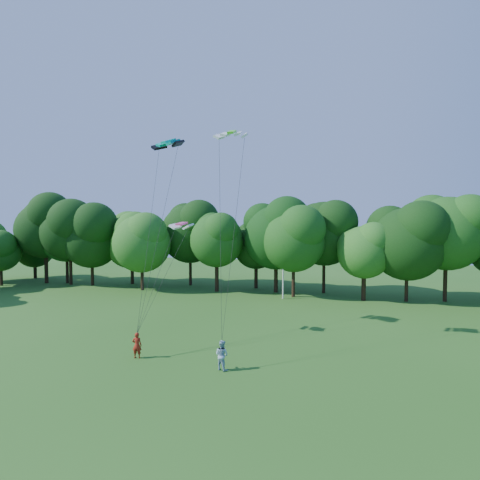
# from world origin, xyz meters

# --- Properties ---
(ground) EXTENTS (160.00, 160.00, 0.00)m
(ground) POSITION_xyz_m (0.00, 0.00, 0.00)
(ground) COLOR #245818
(ground) RESTS_ON ground
(utility_pole) EXTENTS (1.43, 0.18, 7.14)m
(utility_pole) POSITION_xyz_m (1.84, 32.20, 3.70)
(utility_pole) COLOR silver
(utility_pole) RESTS_ON ground
(kite_flyer_left) EXTENTS (0.73, 0.55, 1.79)m
(kite_flyer_left) POSITION_xyz_m (-4.84, 9.20, 0.90)
(kite_flyer_left) COLOR maroon
(kite_flyer_left) RESTS_ON ground
(kite_flyer_right) EXTENTS (1.11, 0.99, 1.89)m
(kite_flyer_right) POSITION_xyz_m (1.46, 8.77, 0.95)
(kite_flyer_right) COLOR #93B3CC
(kite_flyer_right) RESTS_ON ground
(kite_teal) EXTENTS (3.31, 2.35, 0.66)m
(kite_teal) POSITION_xyz_m (-6.12, 17.00, 16.58)
(kite_teal) COLOR #05A294
(kite_teal) RESTS_ON ground
(kite_green) EXTENTS (2.60, 1.24, 0.55)m
(kite_green) POSITION_xyz_m (0.41, 14.62, 16.41)
(kite_green) COLOR #50E722
(kite_green) RESTS_ON ground
(kite_pink) EXTENTS (2.09, 1.26, 0.30)m
(kite_pink) POSITION_xyz_m (-4.12, 15.22, 9.30)
(kite_pink) COLOR #E63F84
(kite_pink) RESTS_ON ground
(tree_back_west) EXTENTS (8.95, 8.95, 13.01)m
(tree_back_west) POSITION_xyz_m (-32.51, 35.47, 8.13)
(tree_back_west) COLOR #372316
(tree_back_west) RESTS_ON ground
(tree_back_center) EXTENTS (9.44, 9.44, 13.74)m
(tree_back_center) POSITION_xyz_m (0.27, 36.22, 8.58)
(tree_back_center) COLOR black
(tree_back_center) RESTS_ON ground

